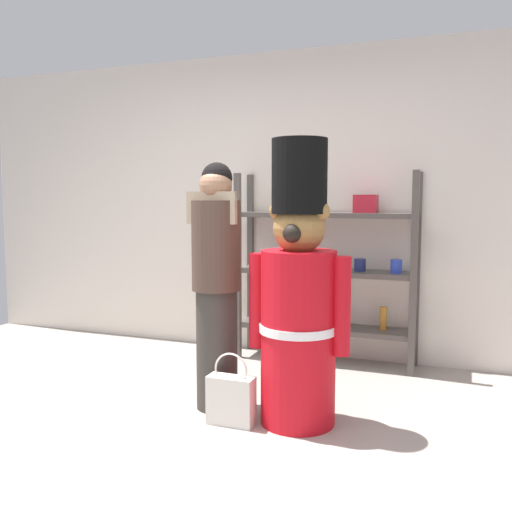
{
  "coord_description": "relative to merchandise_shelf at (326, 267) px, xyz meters",
  "views": [
    {
      "loc": [
        1.45,
        -2.47,
        1.34
      ],
      "look_at": [
        0.25,
        0.69,
        1.0
      ],
      "focal_mm": 39.07,
      "sensor_mm": 36.0,
      "label": 1
    }
  ],
  "objects": [
    {
      "name": "person_shopper",
      "position": [
        -0.41,
        -1.27,
        0.04
      ],
      "size": [
        0.33,
        0.31,
        1.58
      ],
      "color": "#38332D",
      "rests_on": "ground_plane"
    },
    {
      "name": "teddy_bear_guard",
      "position": [
        0.15,
        -1.32,
        -0.05
      ],
      "size": [
        0.62,
        0.46,
        1.69
      ],
      "color": "red",
      "rests_on": "ground_plane"
    },
    {
      "name": "back_wall",
      "position": [
        -0.37,
        0.22,
        0.51
      ],
      "size": [
        6.4,
        0.12,
        2.6
      ],
      "primitive_type": "cube",
      "color": "silver",
      "rests_on": "ground_plane"
    },
    {
      "name": "merchandise_shelf",
      "position": [
        0.0,
        0.0,
        0.0
      ],
      "size": [
        1.48,
        0.35,
        1.56
      ],
      "color": "#4C4742",
      "rests_on": "ground_plane"
    },
    {
      "name": "shopping_bag",
      "position": [
        -0.21,
        -1.49,
        -0.63
      ],
      "size": [
        0.28,
        0.12,
        0.44
      ],
      "color": "silver",
      "rests_on": "ground_plane"
    },
    {
      "name": "ground_plane",
      "position": [
        -0.37,
        -1.98,
        -0.79
      ],
      "size": [
        6.4,
        6.4,
        0.0
      ],
      "primitive_type": "plane",
      "color": "#9E9389"
    }
  ]
}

